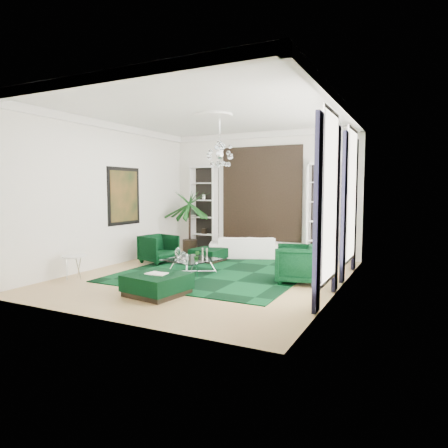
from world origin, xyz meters
The scene contains 30 objects.
floor centered at (0.00, 0.00, -0.01)m, with size 6.00×7.00×0.02m, color tan.
ceiling centered at (0.00, 0.00, 3.81)m, with size 6.00×7.00×0.02m, color white.
wall_back centered at (0.00, 3.51, 1.90)m, with size 6.00×0.02×3.80m, color white.
wall_front centered at (0.00, -3.51, 1.90)m, with size 6.00×0.02×3.80m, color white.
wall_left centered at (-3.01, 0.00, 1.90)m, with size 0.02×7.00×3.80m, color white.
wall_right centered at (3.01, 0.00, 1.90)m, with size 0.02×7.00×3.80m, color white.
crown_molding centered at (0.00, 0.00, 3.70)m, with size 6.00×7.00×0.18m, color white, non-canonical shape.
ceiling_medallion centered at (0.00, 0.30, 3.77)m, with size 0.90×0.90×0.05m, color white.
tapestry centered at (0.00, 3.46, 1.90)m, with size 2.50×0.06×2.80m, color black.
shelving_left centered at (-1.95, 3.31, 1.40)m, with size 0.90×0.38×2.80m, color white, non-canonical shape.
shelving_right centered at (1.95, 3.31, 1.40)m, with size 0.90×0.38×2.80m, color white, non-canonical shape.
painting centered at (-2.97, 0.60, 1.85)m, with size 0.04×1.30×1.60m, color black.
window_near centered at (2.99, -0.90, 1.90)m, with size 0.03×1.10×2.90m, color white.
curtain_near_a centered at (2.96, -1.68, 1.65)m, with size 0.07×0.30×3.25m, color black.
curtain_near_b centered at (2.96, -0.12, 1.65)m, with size 0.07×0.30×3.25m, color black.
window_far centered at (2.99, 1.50, 1.90)m, with size 0.03×1.10×2.90m, color white.
curtain_far_a centered at (2.96, 0.72, 1.65)m, with size 0.07×0.30×3.25m, color black.
curtain_far_b centered at (2.96, 2.28, 1.65)m, with size 0.07×0.30×3.25m, color black.
rug centered at (-0.01, 0.77, 0.01)m, with size 4.20×5.00×0.02m, color black.
sofa centered at (-0.20, 2.77, 0.32)m, with size 2.17×0.85×0.64m, color white.
armchair_left centered at (-2.05, 0.90, 0.39)m, with size 0.84×0.86×0.78m, color black.
armchair_right centered at (2.06, 0.27, 0.42)m, with size 0.89×0.92×0.84m, color black.
coffee_table centered at (-0.45, 0.02, 0.19)m, with size 1.08×1.08×0.37m, color white, non-canonical shape.
ottoman_side centered at (-0.91, 1.69, 0.18)m, with size 0.83×0.83×0.37m, color black.
ottoman_front centered at (-0.07, -1.91, 0.21)m, with size 1.03×1.03×0.41m, color black.
book centered at (-0.07, -1.91, 0.43)m, with size 0.41×0.27×0.03m, color white.
side_table centered at (-2.55, -1.63, 0.27)m, with size 0.55×0.55×0.53m, color white.
palm centered at (-2.19, 2.79, 1.29)m, with size 1.61×1.61×2.57m, color #144516, non-canonical shape.
chandelier centered at (0.11, 0.42, 2.85)m, with size 0.76×0.76×0.68m, color white, non-canonical shape.
table_plant centered at (-0.18, -0.20, 0.50)m, with size 0.14×0.11×0.26m, color #144516.
Camera 1 is at (4.46, -8.12, 2.04)m, focal length 32.00 mm.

